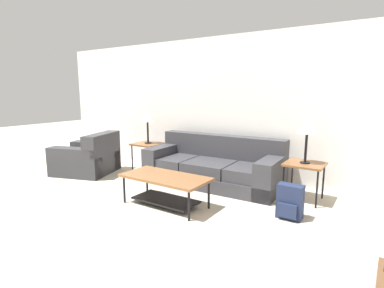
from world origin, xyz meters
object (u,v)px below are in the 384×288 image
object	(u,v)px
couch	(214,167)
table_lamp_right	(307,127)
coffee_table	(165,184)
backpack	(290,202)
side_table_right	(305,167)
armchair	(88,159)
table_lamp_left	(147,117)
side_table_left	(148,146)

from	to	relation	value
couch	table_lamp_right	bearing A→B (deg)	0.22
coffee_table	backpack	distance (m)	1.68
side_table_right	table_lamp_right	distance (m)	0.59
armchair	backpack	xyz separation A→B (m)	(3.96, 0.02, -0.07)
table_lamp_left	table_lamp_right	world-z (taller)	same
couch	side_table_left	size ratio (longest dim) A/B	4.23
coffee_table	side_table_left	distance (m)	1.97
coffee_table	side_table_left	size ratio (longest dim) A/B	2.21
side_table_left	table_lamp_left	world-z (taller)	table_lamp_left
side_table_left	table_lamp_right	size ratio (longest dim) A/B	0.86
side_table_left	table_lamp_right	distance (m)	3.10
table_lamp_left	side_table_right	bearing A→B (deg)	0.00
armchair	backpack	size ratio (longest dim) A/B	2.89
table_lamp_left	armchair	bearing A→B (deg)	-138.73
backpack	side_table_right	bearing A→B (deg)	91.34
armchair	coffee_table	xyz separation A→B (m)	(2.37, -0.51, 0.04)
coffee_table	side_table_left	bearing A→B (deg)	138.59
table_lamp_left	side_table_left	bearing A→B (deg)	0.00
couch	table_lamp_right	distance (m)	1.73
coffee_table	table_lamp_right	distance (m)	2.18
side_table_right	table_lamp_right	size ratio (longest dim) A/B	0.86
armchair	table_lamp_right	distance (m)	4.10
table_lamp_left	backpack	bearing A→B (deg)	-14.07
side_table_left	armchair	bearing A→B (deg)	-138.73
armchair	table_lamp_left	world-z (taller)	table_lamp_left
side_table_left	side_table_right	size ratio (longest dim) A/B	1.00
couch	side_table_left	distance (m)	1.54
couch	table_lamp_left	bearing A→B (deg)	179.78
table_lamp_right	armchair	bearing A→B (deg)	-168.72
couch	coffee_table	size ratio (longest dim) A/B	1.91
side_table_left	side_table_right	bearing A→B (deg)	0.00
coffee_table	backpack	world-z (taller)	backpack
backpack	couch	bearing A→B (deg)	153.72
couch	coffee_table	xyz separation A→B (m)	(-0.05, -1.29, 0.03)
coffee_table	backpack	size ratio (longest dim) A/B	2.83
table_lamp_left	backpack	world-z (taller)	table_lamp_left
table_lamp_left	backpack	xyz separation A→B (m)	(3.06, -0.77, -0.88)
couch	backpack	xyz separation A→B (m)	(1.54, -0.76, -0.08)
table_lamp_left	table_lamp_right	size ratio (longest dim) A/B	1.00
side_table_left	backpack	size ratio (longest dim) A/B	1.28
armchair	coffee_table	distance (m)	2.42
couch	backpack	distance (m)	1.72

